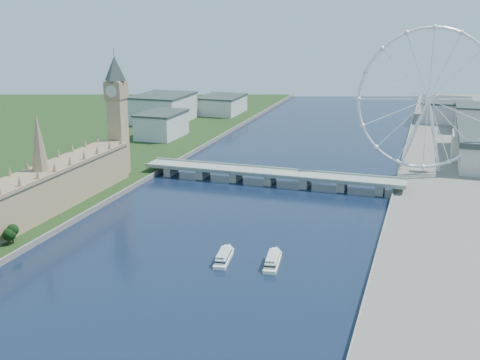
% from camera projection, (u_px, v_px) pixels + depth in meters
% --- Properties ---
extents(parliament_range, '(24.00, 200.00, 70.00)m').
position_uv_depth(parliament_range, '(43.00, 191.00, 416.13)').
color(parliament_range, tan).
rests_on(parliament_range, ground).
extents(big_ben, '(20.02, 20.02, 110.00)m').
position_uv_depth(big_ben, '(117.00, 100.00, 501.74)').
color(big_ben, tan).
rests_on(big_ben, ground).
extents(westminster_bridge, '(220.00, 22.00, 9.50)m').
position_uv_depth(westminster_bridge, '(270.00, 175.00, 500.19)').
color(westminster_bridge, gray).
rests_on(westminster_bridge, ground).
extents(london_eye, '(113.60, 39.12, 124.30)m').
position_uv_depth(london_eye, '(428.00, 100.00, 498.19)').
color(london_eye, silver).
rests_on(london_eye, ground).
extents(city_skyline, '(505.00, 280.00, 32.00)m').
position_uv_depth(city_skyline, '(359.00, 115.00, 723.56)').
color(city_skyline, beige).
rests_on(city_skyline, ground).
extents(tour_boat_near, '(11.25, 29.74, 6.40)m').
position_uv_depth(tour_boat_near, '(224.00, 261.00, 346.27)').
color(tour_boat_near, white).
rests_on(tour_boat_near, ground).
extents(tour_boat_far, '(11.53, 30.98, 6.69)m').
position_uv_depth(tour_boat_far, '(272.00, 265.00, 341.02)').
color(tour_boat_far, white).
rests_on(tour_boat_far, ground).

